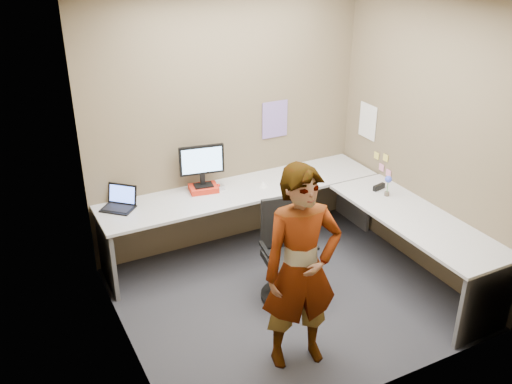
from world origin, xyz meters
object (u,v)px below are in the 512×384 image
office_chair (286,260)px  person (301,269)px  desk (308,216)px  monitor (202,162)px

office_chair → person: person is taller
desk → person: person is taller
person → office_chair: bearing=77.3°
desk → office_chair: size_ratio=3.14×
person → desk: bearing=65.8°
desk → person: size_ratio=1.76×
desk → person: 1.38m
desk → person: bearing=-124.4°
desk → monitor: monitor is taller
desk → monitor: (-0.81, 0.74, 0.45)m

